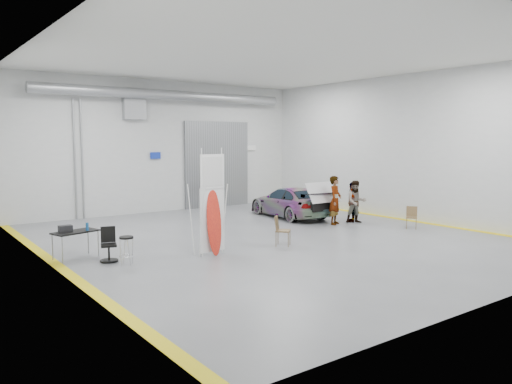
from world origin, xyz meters
TOP-DOWN VIEW (x-y plane):
  - ground at (0.00, 0.00)m, footprint 16.00×16.00m
  - room_shell at (0.24, 2.22)m, footprint 14.02×16.18m
  - sedan_car at (3.51, 3.19)m, footprint 2.29×4.60m
  - person_a at (3.73, 0.68)m, footprint 0.83×0.74m
  - person_b at (4.65, 0.43)m, footprint 1.04×0.97m
  - person_c at (4.70, 0.68)m, footprint 0.97×0.90m
  - surfboard_display at (-2.94, -1.04)m, footprint 0.87×0.31m
  - folding_chair_near at (-0.46, -1.20)m, footprint 0.62×0.69m
  - folding_chair_far at (5.33, -1.70)m, footprint 0.53×0.63m
  - shop_stool at (-5.33, -0.61)m, footprint 0.39×0.39m
  - work_table at (-6.26, 0.97)m, footprint 1.33×0.91m
  - office_chair at (-5.60, 0.06)m, footprint 0.51×0.53m
  - trunk_lid at (3.51, 1.23)m, footprint 1.50×0.91m

SIDE VIEW (x-z plane):
  - ground at x=0.00m, z-range 0.00..0.00m
  - folding_chair_far at x=5.33m, z-range -0.16..0.67m
  - folding_chair_near at x=-0.46m, z-range -0.18..0.76m
  - shop_stool at x=-5.33m, z-range 0.00..0.76m
  - office_chair at x=-5.60m, z-range -0.06..0.87m
  - sedan_car at x=3.51m, z-range 0.00..1.28m
  - work_table at x=-6.26m, z-range 0.27..1.26m
  - person_c at x=4.70m, z-range 0.00..1.63m
  - person_b at x=4.65m, z-range 0.00..1.70m
  - person_a at x=3.73m, z-range 0.00..1.91m
  - surfboard_display at x=-2.94m, z-range -0.29..2.79m
  - trunk_lid at x=3.51m, z-range 1.28..1.32m
  - room_shell at x=0.24m, z-range 1.07..7.08m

